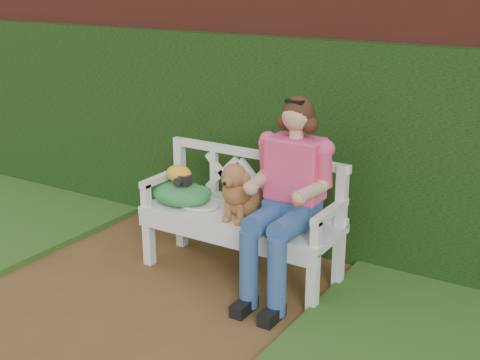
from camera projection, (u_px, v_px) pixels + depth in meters
The scene contains 10 objects.
ground at pixel (109, 317), 4.23m from camera, with size 60.00×60.00×0.00m, color brown.
brick_wall at pixel (257, 105), 5.42m from camera, with size 10.00×0.30×2.20m, color maroon.
ivy_hedge at pixel (243, 139), 5.33m from camera, with size 10.00×0.18×1.70m, color #264E18.
garden_bench at pixel (240, 245), 4.76m from camera, with size 1.58×0.60×0.48m, color white, non-canonical shape.
seated_woman at pixel (291, 200), 4.39m from camera, with size 0.58×0.77×1.37m, color red, non-canonical shape.
dog at pixel (242, 189), 4.57m from camera, with size 0.29×0.39×0.44m, color #9C6C20, non-canonical shape.
tennis_racket at pixel (196, 203), 4.87m from camera, with size 0.62×0.26×0.03m, color white, non-canonical shape.
green_bag at pixel (182, 193), 4.89m from camera, with size 0.47×0.37×0.16m, color green, non-canonical shape.
camera_item at pixel (183, 180), 4.84m from camera, with size 0.11×0.08×0.07m, color black.
baseball_glove at pixel (179, 174), 4.88m from camera, with size 0.21×0.16×0.13m, color gold.
Camera 1 is at (2.71, -2.72, 2.18)m, focal length 48.00 mm.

